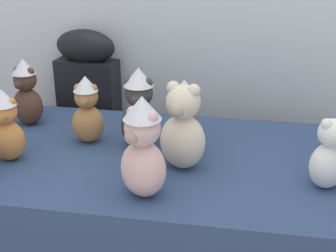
{
  "coord_description": "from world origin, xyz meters",
  "views": [
    {
      "loc": [
        0.27,
        -1.29,
        1.51
      ],
      "look_at": [
        0.0,
        0.25,
        0.83
      ],
      "focal_mm": 52.69,
      "sensor_mm": 36.0,
      "label": 1
    }
  ],
  "objects_px": {
    "teddy_bear_blush": "(143,149)",
    "teddy_bear_charcoal": "(139,109)",
    "teddy_bear_caramel": "(87,110)",
    "teddy_bear_cream": "(183,129)",
    "instrument_case": "(91,134)",
    "teddy_bear_cocoa": "(27,93)",
    "display_table": "(168,238)",
    "teddy_bear_snow": "(329,155)",
    "teddy_bear_ginger": "(6,126)",
    "teddy_bear_chestnut": "(184,114)"
  },
  "relations": [
    {
      "from": "teddy_bear_ginger",
      "to": "teddy_bear_snow",
      "type": "bearing_deg",
      "value": -12.43
    },
    {
      "from": "teddy_bear_caramel",
      "to": "teddy_bear_cocoa",
      "type": "bearing_deg",
      "value": 151.62
    },
    {
      "from": "display_table",
      "to": "teddy_bear_caramel",
      "type": "height_order",
      "value": "teddy_bear_caramel"
    },
    {
      "from": "teddy_bear_cocoa",
      "to": "teddy_bear_blush",
      "type": "relative_size",
      "value": 0.85
    },
    {
      "from": "display_table",
      "to": "teddy_bear_cream",
      "type": "relative_size",
      "value": 5.21
    },
    {
      "from": "teddy_bear_charcoal",
      "to": "teddy_bear_snow",
      "type": "bearing_deg",
      "value": -15.38
    },
    {
      "from": "display_table",
      "to": "teddy_bear_ginger",
      "type": "bearing_deg",
      "value": -168.08
    },
    {
      "from": "teddy_bear_ginger",
      "to": "teddy_bear_charcoal",
      "type": "bearing_deg",
      "value": 10.31
    },
    {
      "from": "instrument_case",
      "to": "display_table",
      "type": "bearing_deg",
      "value": -41.85
    },
    {
      "from": "instrument_case",
      "to": "teddy_bear_chestnut",
      "type": "xyz_separation_m",
      "value": [
        0.51,
        -0.41,
        0.31
      ]
    },
    {
      "from": "teddy_bear_snow",
      "to": "teddy_bear_chestnut",
      "type": "bearing_deg",
      "value": 120.53
    },
    {
      "from": "teddy_bear_cream",
      "to": "teddy_bear_charcoal",
      "type": "xyz_separation_m",
      "value": [
        -0.18,
        0.13,
        0.01
      ]
    },
    {
      "from": "teddy_bear_snow",
      "to": "teddy_bear_ginger",
      "type": "xyz_separation_m",
      "value": [
        -1.07,
        0.0,
        0.02
      ]
    },
    {
      "from": "teddy_bear_chestnut",
      "to": "teddy_bear_caramel",
      "type": "bearing_deg",
      "value": -152.95
    },
    {
      "from": "teddy_bear_caramel",
      "to": "teddy_bear_ginger",
      "type": "height_order",
      "value": "same"
    },
    {
      "from": "display_table",
      "to": "teddy_bear_chestnut",
      "type": "xyz_separation_m",
      "value": [
        0.04,
        0.11,
        0.48
      ]
    },
    {
      "from": "teddy_bear_chestnut",
      "to": "instrument_case",
      "type": "bearing_deg",
      "value": 161.6
    },
    {
      "from": "instrument_case",
      "to": "teddy_bear_blush",
      "type": "bearing_deg",
      "value": -54.46
    },
    {
      "from": "teddy_bear_caramel",
      "to": "teddy_bear_ginger",
      "type": "relative_size",
      "value": 1.0
    },
    {
      "from": "display_table",
      "to": "teddy_bear_ginger",
      "type": "xyz_separation_m",
      "value": [
        -0.54,
        -0.11,
        0.48
      ]
    },
    {
      "from": "teddy_bear_ginger",
      "to": "teddy_bear_chestnut",
      "type": "distance_m",
      "value": 0.63
    },
    {
      "from": "teddy_bear_cocoa",
      "to": "teddy_bear_cream",
      "type": "distance_m",
      "value": 0.72
    },
    {
      "from": "teddy_bear_caramel",
      "to": "teddy_bear_cream",
      "type": "bearing_deg",
      "value": -26.28
    },
    {
      "from": "teddy_bear_cream",
      "to": "teddy_bear_blush",
      "type": "distance_m",
      "value": 0.22
    },
    {
      "from": "instrument_case",
      "to": "teddy_bear_charcoal",
      "type": "height_order",
      "value": "instrument_case"
    },
    {
      "from": "teddy_bear_ginger",
      "to": "instrument_case",
      "type": "bearing_deg",
      "value": 71.02
    },
    {
      "from": "instrument_case",
      "to": "teddy_bear_chestnut",
      "type": "height_order",
      "value": "instrument_case"
    },
    {
      "from": "teddy_bear_charcoal",
      "to": "instrument_case",
      "type": "bearing_deg",
      "value": 127.49
    },
    {
      "from": "teddy_bear_chestnut",
      "to": "teddy_bear_charcoal",
      "type": "xyz_separation_m",
      "value": [
        -0.16,
        -0.05,
        0.03
      ]
    },
    {
      "from": "teddy_bear_cocoa",
      "to": "teddy_bear_charcoal",
      "type": "bearing_deg",
      "value": -2.59
    },
    {
      "from": "instrument_case",
      "to": "teddy_bear_cream",
      "type": "xyz_separation_m",
      "value": [
        0.53,
        -0.59,
        0.33
      ]
    },
    {
      "from": "teddy_bear_snow",
      "to": "teddy_bear_cream",
      "type": "distance_m",
      "value": 0.47
    },
    {
      "from": "display_table",
      "to": "teddy_bear_blush",
      "type": "distance_m",
      "value": 0.58
    },
    {
      "from": "teddy_bear_cream",
      "to": "teddy_bear_charcoal",
      "type": "distance_m",
      "value": 0.22
    },
    {
      "from": "teddy_bear_snow",
      "to": "teddy_bear_cream",
      "type": "xyz_separation_m",
      "value": [
        -0.47,
        0.05,
        0.03
      ]
    },
    {
      "from": "teddy_bear_cocoa",
      "to": "teddy_bear_chestnut",
      "type": "xyz_separation_m",
      "value": [
        0.65,
        -0.08,
        -0.01
      ]
    },
    {
      "from": "teddy_bear_cocoa",
      "to": "teddy_bear_charcoal",
      "type": "xyz_separation_m",
      "value": [
        0.49,
        -0.13,
        0.01
      ]
    },
    {
      "from": "teddy_bear_ginger",
      "to": "teddy_bear_chestnut",
      "type": "xyz_separation_m",
      "value": [
        0.58,
        0.23,
        -0.0
      ]
    },
    {
      "from": "teddy_bear_blush",
      "to": "teddy_bear_chestnut",
      "type": "xyz_separation_m",
      "value": [
        0.07,
        0.38,
        -0.03
      ]
    },
    {
      "from": "teddy_bear_ginger",
      "to": "teddy_bear_charcoal",
      "type": "relative_size",
      "value": 0.86
    },
    {
      "from": "teddy_bear_snow",
      "to": "teddy_bear_chestnut",
      "type": "relative_size",
      "value": 0.94
    },
    {
      "from": "teddy_bear_blush",
      "to": "teddy_bear_charcoal",
      "type": "relative_size",
      "value": 1.06
    },
    {
      "from": "display_table",
      "to": "teddy_bear_caramel",
      "type": "distance_m",
      "value": 0.58
    },
    {
      "from": "teddy_bear_cream",
      "to": "teddy_bear_ginger",
      "type": "relative_size",
      "value": 1.16
    },
    {
      "from": "display_table",
      "to": "teddy_bear_snow",
      "type": "height_order",
      "value": "teddy_bear_snow"
    },
    {
      "from": "teddy_bear_cocoa",
      "to": "teddy_bear_ginger",
      "type": "height_order",
      "value": "teddy_bear_cocoa"
    },
    {
      "from": "teddy_bear_cream",
      "to": "teddy_bear_ginger",
      "type": "distance_m",
      "value": 0.61
    },
    {
      "from": "display_table",
      "to": "teddy_bear_blush",
      "type": "bearing_deg",
      "value": -96.37
    },
    {
      "from": "teddy_bear_caramel",
      "to": "teddy_bear_cream",
      "type": "distance_m",
      "value": 0.4
    },
    {
      "from": "teddy_bear_ginger",
      "to": "teddy_bear_cream",
      "type": "bearing_deg",
      "value": -7.54
    }
  ]
}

